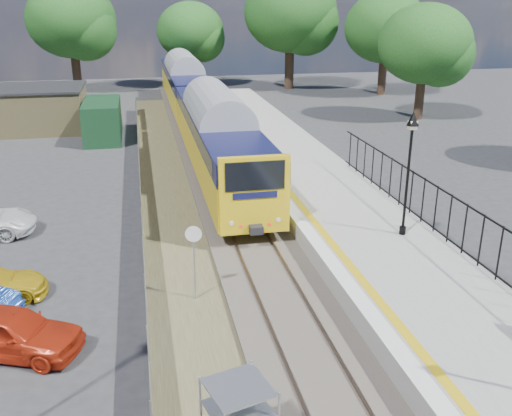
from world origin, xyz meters
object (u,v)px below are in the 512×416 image
object	(u,v)px
train	(197,102)
speed_sign	(194,251)
victorian_lamp_north	(411,145)
car_red	(10,332)

from	to	relation	value
train	speed_sign	bearing A→B (deg)	-96.29
victorian_lamp_north	car_red	bearing A→B (deg)	-164.30
victorian_lamp_north	train	bearing A→B (deg)	103.54
speed_sign	car_red	xyz separation A→B (m)	(-5.23, -1.88, -1.07)
victorian_lamp_north	speed_sign	bearing A→B (deg)	-167.05
train	speed_sign	xyz separation A→B (m)	(-2.63, -23.82, -0.60)
victorian_lamp_north	car_red	distance (m)	14.14
victorian_lamp_north	car_red	size ratio (longest dim) A/B	1.17
train	speed_sign	world-z (taller)	train
victorian_lamp_north	speed_sign	size ratio (longest dim) A/B	1.77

